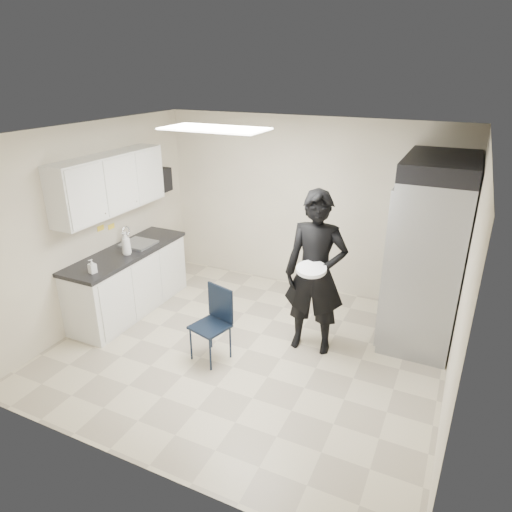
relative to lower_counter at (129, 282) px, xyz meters
The scene contains 21 objects.
floor 2.01m from the lower_counter, ahead, with size 4.50×4.50×0.00m, color #C3B799.
ceiling 2.92m from the lower_counter, ahead, with size 4.50×4.50×0.00m, color white.
back_wall 2.79m from the lower_counter, 42.71° to the left, with size 4.50×4.50×0.00m, color beige.
left_wall 0.94m from the lower_counter, 146.31° to the right, with size 4.00×4.00×0.00m, color beige.
right_wall 4.29m from the lower_counter, ahead, with size 4.00×4.00×0.00m, color beige.
ceiling_panel 2.54m from the lower_counter, ahead, with size 1.20×0.60×0.02m, color white.
lower_counter is the anchor object (origin of this frame).
countertop 0.46m from the lower_counter, 90.00° to the left, with size 0.64×1.95×0.05m, color black.
sink 0.51m from the lower_counter, 85.43° to the left, with size 0.42×0.40×0.14m, color gray.
faucet 0.67m from the lower_counter, 125.75° to the left, with size 0.02×0.02×0.24m, color silver.
upper_cabinets 1.40m from the lower_counter, behind, with size 0.35×1.80×0.75m, color silver.
towel_dispenser 1.67m from the lower_counter, 99.38° to the left, with size 0.22×0.30×0.35m, color black.
notice_sticker_left 0.85m from the lower_counter, 161.21° to the right, with size 0.00×0.12×0.07m, color yellow.
notice_sticker_right 0.81m from the lower_counter, 161.21° to the left, with size 0.00×0.12×0.07m, color yellow.
commercial_fridge 3.98m from the lower_counter, 15.88° to the left, with size 0.80×1.35×2.10m, color gray.
fridge_compressor 4.31m from the lower_counter, 15.88° to the left, with size 0.80×1.35×0.20m, color black.
folding_chair 1.72m from the lower_counter, 18.48° to the right, with size 0.38×0.38×0.87m, color black.
man_tuxedo 2.70m from the lower_counter, ahead, with size 0.73×0.49×1.99m, color black.
bucket_lid 2.76m from the lower_counter, ahead, with size 0.34×0.34×0.04m, color white.
soap_bottle_a 0.66m from the lower_counter, 40.56° to the right, with size 0.12×0.12×0.32m, color white.
soap_bottle_b 0.94m from the lower_counter, 80.23° to the right, with size 0.08×0.08×0.18m, color #A0A1AB.
Camera 1 is at (2.11, -4.25, 3.23)m, focal length 32.00 mm.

